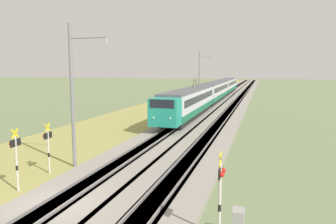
{
  "coord_description": "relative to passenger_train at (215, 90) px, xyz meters",
  "views": [
    {
      "loc": [
        -11.93,
        -8.65,
        6.25
      ],
      "look_at": [
        17.83,
        0.0,
        2.16
      ],
      "focal_mm": 35.0,
      "sensor_mm": 36.0,
      "label": 1
    }
  ],
  "objects": [
    {
      "name": "ballast_main",
      "position": [
        1.19,
        0.0,
        -2.14
      ],
      "size": [
        240.0,
        4.4,
        0.3
      ],
      "color": "gray",
      "rests_on": "ground"
    },
    {
      "name": "catenary_mast_near",
      "position": [
        -43.14,
        2.55,
        2.34
      ],
      "size": [
        0.22,
        2.56,
        8.97
      ],
      "color": "slate",
      "rests_on": "ground"
    },
    {
      "name": "ballast_adjacent",
      "position": [
        1.19,
        -4.12,
        -2.14
      ],
      "size": [
        240.0,
        4.4,
        0.3
      ],
      "color": "gray",
      "rests_on": "ground"
    },
    {
      "name": "grass_verge",
      "position": [
        1.19,
        6.17,
        -2.23
      ],
      "size": [
        240.0,
        11.43,
        0.12
      ],
      "color": "#99934C",
      "rests_on": "ground"
    },
    {
      "name": "ground_plane",
      "position": [
        -48.81,
        0.0,
        -2.29
      ],
      "size": [
        400.0,
        400.0,
        0.0
      ],
      "primitive_type": "plane",
      "color": "#6B7A51"
    },
    {
      "name": "track_main",
      "position": [
        1.19,
        0.0,
        -2.13
      ],
      "size": [
        240.0,
        1.57,
        0.45
      ],
      "color": "#4C4238",
      "rests_on": "ground"
    },
    {
      "name": "crossing_signal_far",
      "position": [
        -49.61,
        -7.34,
        -0.23
      ],
      "size": [
        0.7,
        0.23,
        3.37
      ],
      "rotation": [
        0.0,
        0.0,
        -1.57
      ],
      "color": "beige",
      "rests_on": "ground"
    },
    {
      "name": "crossing_signal_aux",
      "position": [
        -44.73,
        3.32,
        -0.4
      ],
      "size": [
        0.7,
        0.23,
        3.11
      ],
      "rotation": [
        0.0,
        0.0,
        1.57
      ],
      "color": "beige",
      "rests_on": "ground"
    },
    {
      "name": "passenger_train",
      "position": [
        0.0,
        0.0,
        0.0
      ],
      "size": [
        65.53,
        2.88,
        4.91
      ],
      "rotation": [
        0.0,
        0.0,
        3.14
      ],
      "color": "teal",
      "rests_on": "ground"
    },
    {
      "name": "crossing_signal_near",
      "position": [
        -47.62,
        3.06,
        -0.26
      ],
      "size": [
        0.7,
        0.23,
        3.33
      ],
      "rotation": [
        0.0,
        0.0,
        1.57
      ],
      "color": "beige",
      "rests_on": "ground"
    },
    {
      "name": "track_adjacent",
      "position": [
        1.19,
        -4.12,
        -2.13
      ],
      "size": [
        240.0,
        1.57,
        0.45
      ],
      "color": "#4C4238",
      "rests_on": "ground"
    },
    {
      "name": "catenary_mast_mid",
      "position": [
        -1.57,
        2.55,
        2.5
      ],
      "size": [
        0.22,
        2.56,
        9.27
      ],
      "color": "slate",
      "rests_on": "ground"
    }
  ]
}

